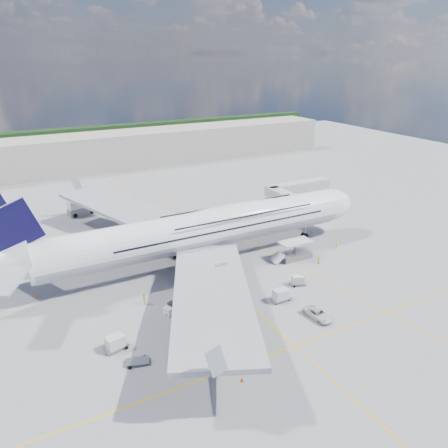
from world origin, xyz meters
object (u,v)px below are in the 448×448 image
dolly_nose_far (281,295)px  baggage_tug (173,308)px  airliner (203,229)px  cargo_loader (294,252)px  crew_wing (144,299)px  cone_wing_right_inner (220,302)px  crew_tug (246,332)px  service_van (318,314)px  cone_nose (311,232)px  cone_tail (37,295)px  catering_truck_outer (81,208)px  dolly_row_b (137,361)px  cone_wing_left_inner (127,253)px  dolly_back (115,342)px  crew_van (319,260)px  dolly_nose_near (298,280)px  jet_bridge (294,193)px  dolly_row_a (191,334)px  catering_truck_inner (120,239)px  dolly_row_c (210,292)px  cone_wing_right_outer (242,379)px  crew_loader (302,279)px  cone_wing_left_outer (72,242)px  crew_nose (337,244)px

dolly_nose_far → baggage_tug: dolly_nose_far is taller
airliner → cargo_loader: size_ratio=9.28×
crew_wing → cone_wing_right_inner: size_ratio=3.20×
crew_tug → airliner: bearing=95.3°
service_van → cone_nose: bearing=47.7°
cone_nose → cone_tail: size_ratio=0.80×
cargo_loader → catering_truck_outer: (-32.25, 46.07, 0.61)m
cone_nose → crew_tug: bearing=-141.3°
dolly_row_b → cone_wing_left_inner: 34.62m
dolly_row_b → dolly_back: size_ratio=0.94×
dolly_nose_far → crew_van: dolly_nose_far is taller
dolly_nose_near → cone_nose: bearing=67.2°
jet_bridge → dolly_nose_far: jet_bridge is taller
dolly_row_a → catering_truck_outer: catering_truck_outer is taller
cargo_loader → cone_wing_left_inner: (-28.95, 17.51, -0.96)m
catering_truck_inner → crew_van: size_ratio=4.71×
airliner → crew_van: 23.25m
dolly_row_c → dolly_back: bearing=-161.6°
crew_tug → cargo_loader: bearing=56.5°
catering_truck_inner → crew_van: 41.13m
cone_wing_right_outer → dolly_row_c: bearing=74.6°
dolly_row_c → catering_truck_outer: catering_truck_outer is taller
crew_van → crew_tug: 28.09m
crew_tug → crew_loader: bearing=44.8°
airliner → crew_tug: bearing=-101.8°
crew_tug → cone_wing_left_outer: crew_tug is taller
crew_wing → service_van: bearing=-117.6°
crew_loader → cone_wing_left_inner: bearing=173.3°
dolly_nose_near → crew_nose: size_ratio=1.84×
crew_nose → cone_wing_left_outer: 56.50m
dolly_row_c → crew_wing: bearing=162.6°
cargo_loader → dolly_nose_far: cargo_loader is taller
dolly_nose_near → catering_truck_outer: bearing=136.9°
service_van → crew_wing: size_ratio=2.58×
dolly_row_c → crew_van: bearing=1.6°
dolly_row_a → cone_wing_left_outer: size_ratio=5.90×
jet_bridge → cargo_loader: 22.93m
dolly_nose_far → crew_tug: dolly_nose_far is taller
jet_bridge → cone_wing_right_outer: size_ratio=30.95×
airliner → catering_truck_outer: 42.30m
dolly_nose_near → catering_truck_outer: size_ratio=0.44×
catering_truck_inner → baggage_tug: bearing=-106.4°
baggage_tug → crew_nose: (39.64, 6.76, 0.01)m
catering_truck_outer → cone_nose: bearing=-53.1°
dolly_row_b → crew_van: 41.96m
crew_wing → cone_tail: bearing=63.8°
service_van → cone_wing_left_outer: size_ratio=9.25×
cone_tail → catering_truck_inner: bearing=36.7°
baggage_tug → catering_truck_inner: catering_truck_inner is taller
dolly_row_a → dolly_nose_far: size_ratio=0.98×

